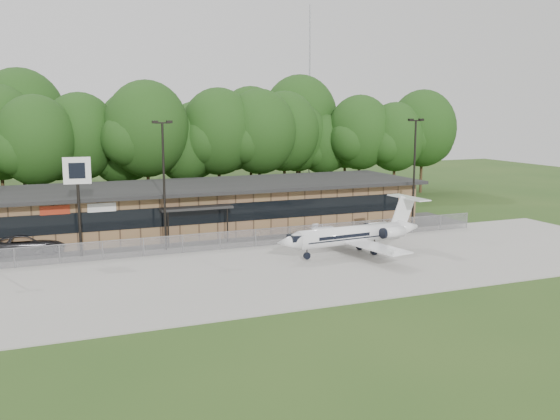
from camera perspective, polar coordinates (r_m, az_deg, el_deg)
name	(u,v)px	position (r m, az deg, el deg)	size (l,w,h in m)	color
ground	(312,303)	(36.48, 2.94, -8.53)	(160.00, 160.00, 0.00)	#274719
apron	(263,270)	(43.55, -1.55, -5.50)	(64.00, 18.00, 0.08)	#9E9B93
parking_lot	(216,238)	(54.18, -5.85, -2.60)	(50.00, 9.00, 0.06)	#383835
terminal	(202,207)	(58.00, -7.13, 0.32)	(41.00, 11.65, 4.30)	brown
fence	(232,240)	(49.81, -4.40, -2.76)	(46.00, 0.04, 1.52)	gray
treeline	(161,140)	(74.98, -10.85, 6.35)	(72.00, 12.00, 15.00)	#213B12
radio_mast	(309,98)	(87.54, 2.71, 10.18)	(0.20, 0.20, 25.00)	gray
light_pole_mid	(164,176)	(49.18, -10.58, 3.09)	(1.55, 0.30, 10.23)	black
light_pole_right	(414,166)	(58.30, 12.19, 3.99)	(1.55, 0.30, 10.23)	black
business_jet	(355,235)	(48.07, 6.85, -2.33)	(12.71, 11.34, 4.28)	white
suv	(25,244)	(51.91, -22.28, -2.88)	(2.76, 5.99, 1.66)	#313033
pole_sign	(78,181)	(48.62, -18.02, 2.52)	(2.00, 0.45, 7.59)	black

